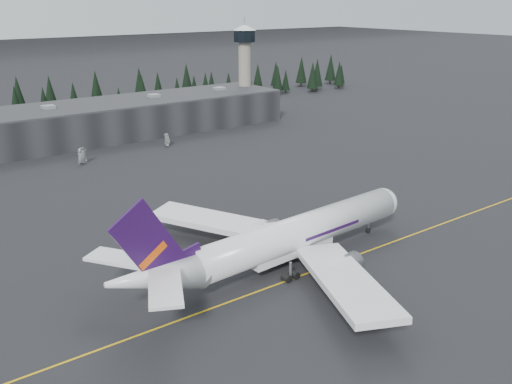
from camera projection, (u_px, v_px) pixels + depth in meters
ground at (318, 263)px, 109.61m from camera, size 1400.00×1400.00×0.00m
taxiline at (325, 267)px, 108.09m from camera, size 400.00×0.40×0.02m
terminal at (79, 123)px, 202.24m from camera, size 160.00×30.00×12.60m
control_tower at (245, 60)px, 241.62m from camera, size 10.00×10.00×37.70m
treeline at (45, 105)px, 229.87m from camera, size 360.00×20.00×15.00m
jet_main at (278, 240)px, 105.64m from camera, size 69.33×63.86×20.37m
gse_vehicle_a at (82, 162)px, 174.99m from camera, size 3.94×5.77×1.47m
gse_vehicle_b at (168, 144)px, 195.98m from camera, size 4.64×1.99×1.56m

